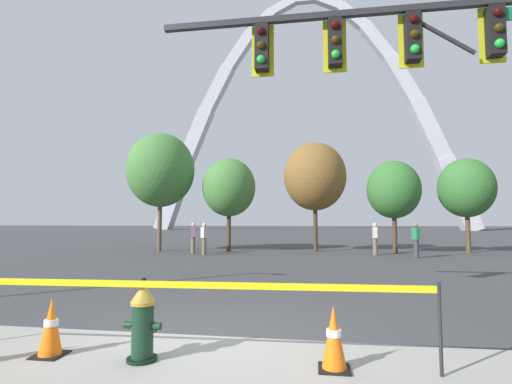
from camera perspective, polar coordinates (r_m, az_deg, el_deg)
name	(u,v)px	position (r m, az deg, el deg)	size (l,w,h in m)	color
ground_plane	(215,335)	(6.06, -6.10, -20.46)	(240.00, 240.00, 0.00)	#3D3D3F
fire_hydrant	(143,322)	(5.08, -16.50, -18.06)	(0.46, 0.48, 0.99)	black
caution_tape_barrier	(153,303)	(4.87, -15.12, -15.69)	(6.53, 0.35, 1.01)	#232326
traffic_cone_by_hydrant	(51,327)	(5.68, -28.27, -17.34)	(0.36, 0.36, 0.73)	black
traffic_cone_curb_edge	(334,338)	(4.73, 11.54, -20.57)	(0.36, 0.36, 0.73)	black
traffic_signal_gantry	(438,70)	(7.95, 25.55, 16.08)	(7.82, 0.44, 6.00)	#232326
monument_arch	(307,122)	(72.67, 7.62, 10.25)	(58.49, 2.83, 45.06)	#B2B5BC
tree_far_left	(161,170)	(22.23, -14.05, 3.18)	(3.79, 3.79, 6.63)	brown
tree_left_mid	(229,187)	(21.42, -4.05, 0.68)	(2.97, 2.97, 5.19)	#473323
tree_center_left	(315,177)	(21.73, 8.78, 2.29)	(3.48, 3.48, 6.09)	#473323
tree_center_right	(394,190)	(21.55, 19.85, 0.31)	(2.79, 2.79, 4.87)	#473323
tree_right_mid	(466,188)	(23.35, 28.88, 0.52)	(2.88, 2.88, 5.03)	brown
pedestrian_walking_left	(416,240)	(18.94, 22.77, -6.62)	(0.33, 0.39, 1.59)	#38383D
pedestrian_standing_center	(204,238)	(19.30, -7.75, -6.87)	(0.30, 0.39, 1.59)	brown
pedestrian_walking_right	(193,238)	(20.21, -9.36, -6.73)	(0.29, 0.38, 1.59)	brown
pedestrian_near_trees	(375,239)	(19.79, 17.34, -6.65)	(0.22, 0.35, 1.59)	brown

